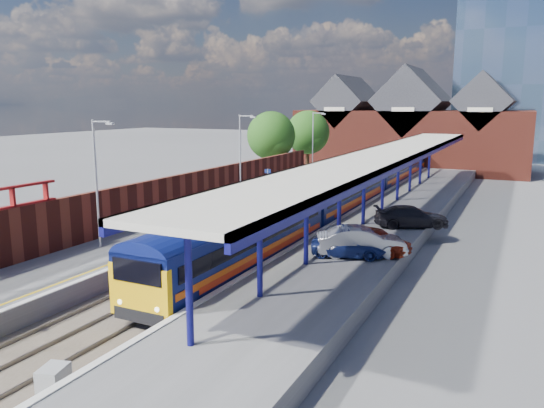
{
  "coord_description": "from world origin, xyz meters",
  "views": [
    {
      "loc": [
        14.48,
        -15.47,
        8.77
      ],
      "look_at": [
        0.17,
        14.12,
        2.6
      ],
      "focal_mm": 35.0,
      "sensor_mm": 36.0,
      "label": 1
    }
  ],
  "objects_px": {
    "lamp_post_d": "(314,140)",
    "parked_car_dark": "(411,217)",
    "train": "(371,177)",
    "parked_car_red": "(374,240)",
    "parked_car_blue": "(349,246)",
    "lamp_post_b": "(98,176)",
    "lamp_post_c": "(242,152)",
    "relay_cabinet": "(54,382)",
    "platform_sign": "(268,178)",
    "parked_car_silver": "(361,241)"
  },
  "relations": [
    {
      "from": "lamp_post_d",
      "to": "parked_car_dark",
      "type": "xyz_separation_m",
      "value": [
        14.4,
        -19.5,
        -3.31
      ]
    },
    {
      "from": "train",
      "to": "parked_car_red",
      "type": "height_order",
      "value": "train"
    },
    {
      "from": "parked_car_dark",
      "to": "parked_car_blue",
      "type": "distance_m",
      "value": 8.38
    },
    {
      "from": "lamp_post_b",
      "to": "parked_car_red",
      "type": "height_order",
      "value": "lamp_post_b"
    },
    {
      "from": "lamp_post_b",
      "to": "lamp_post_c",
      "type": "bearing_deg",
      "value": 90.0
    },
    {
      "from": "parked_car_blue",
      "to": "relay_cabinet",
      "type": "distance_m",
      "value": 15.96
    },
    {
      "from": "platform_sign",
      "to": "parked_car_dark",
      "type": "relative_size",
      "value": 0.53
    },
    {
      "from": "train",
      "to": "lamp_post_c",
      "type": "bearing_deg",
      "value": -126.95
    },
    {
      "from": "train",
      "to": "relay_cabinet",
      "type": "distance_m",
      "value": 37.54
    },
    {
      "from": "platform_sign",
      "to": "relay_cabinet",
      "type": "xyz_separation_m",
      "value": [
        7.1,
        -29.06,
        -2.19
      ]
    },
    {
      "from": "parked_car_blue",
      "to": "relay_cabinet",
      "type": "xyz_separation_m",
      "value": [
        -4.37,
        -15.32,
        -1.04
      ]
    },
    {
      "from": "lamp_post_d",
      "to": "relay_cabinet",
      "type": "bearing_deg",
      "value": -78.88
    },
    {
      "from": "parked_car_red",
      "to": "parked_car_silver",
      "type": "xyz_separation_m",
      "value": [
        -0.42,
        -0.92,
        0.07
      ]
    },
    {
      "from": "parked_car_red",
      "to": "lamp_post_d",
      "type": "bearing_deg",
      "value": 40.5
    },
    {
      "from": "parked_car_blue",
      "to": "relay_cabinet",
      "type": "relative_size",
      "value": 3.88
    },
    {
      "from": "lamp_post_b",
      "to": "lamp_post_c",
      "type": "relative_size",
      "value": 1.0
    },
    {
      "from": "train",
      "to": "relay_cabinet",
      "type": "height_order",
      "value": "train"
    },
    {
      "from": "lamp_post_c",
      "to": "platform_sign",
      "type": "bearing_deg",
      "value": 55.74
    },
    {
      "from": "train",
      "to": "parked_car_silver",
      "type": "relative_size",
      "value": 14.29
    },
    {
      "from": "parked_car_dark",
      "to": "parked_car_blue",
      "type": "bearing_deg",
      "value": 144.34
    },
    {
      "from": "train",
      "to": "parked_car_blue",
      "type": "xyz_separation_m",
      "value": [
        4.98,
        -22.18,
        -0.58
      ]
    },
    {
      "from": "lamp_post_b",
      "to": "parked_car_dark",
      "type": "distance_m",
      "value": 19.35
    },
    {
      "from": "lamp_post_d",
      "to": "parked_car_blue",
      "type": "distance_m",
      "value": 30.76
    },
    {
      "from": "lamp_post_c",
      "to": "relay_cabinet",
      "type": "distance_m",
      "value": 28.7
    },
    {
      "from": "parked_car_red",
      "to": "parked_car_silver",
      "type": "relative_size",
      "value": 0.88
    },
    {
      "from": "lamp_post_d",
      "to": "lamp_post_c",
      "type": "bearing_deg",
      "value": -90.0
    },
    {
      "from": "lamp_post_d",
      "to": "relay_cabinet",
      "type": "xyz_separation_m",
      "value": [
        8.47,
        -43.06,
        -4.49
      ]
    },
    {
      "from": "train",
      "to": "relay_cabinet",
      "type": "relative_size",
      "value": 65.91
    },
    {
      "from": "lamp_post_d",
      "to": "platform_sign",
      "type": "xyz_separation_m",
      "value": [
        1.36,
        -14.0,
        -2.3
      ]
    },
    {
      "from": "parked_car_silver",
      "to": "parked_car_blue",
      "type": "relative_size",
      "value": 1.19
    },
    {
      "from": "train",
      "to": "platform_sign",
      "type": "bearing_deg",
      "value": -127.56
    },
    {
      "from": "parked_car_silver",
      "to": "relay_cabinet",
      "type": "xyz_separation_m",
      "value": [
        -4.92,
        -15.69,
        -1.26
      ]
    },
    {
      "from": "lamp_post_b",
      "to": "parked_car_blue",
      "type": "height_order",
      "value": "lamp_post_b"
    },
    {
      "from": "parked_car_red",
      "to": "platform_sign",
      "type": "bearing_deg",
      "value": 57.92
    },
    {
      "from": "parked_car_red",
      "to": "relay_cabinet",
      "type": "relative_size",
      "value": 4.06
    },
    {
      "from": "parked_car_blue",
      "to": "parked_car_dark",
      "type": "bearing_deg",
      "value": -25.16
    },
    {
      "from": "lamp_post_c",
      "to": "parked_car_dark",
      "type": "relative_size",
      "value": 1.49
    },
    {
      "from": "parked_car_red",
      "to": "parked_car_blue",
      "type": "relative_size",
      "value": 1.05
    },
    {
      "from": "lamp_post_c",
      "to": "relay_cabinet",
      "type": "height_order",
      "value": "lamp_post_c"
    },
    {
      "from": "parked_car_red",
      "to": "parked_car_blue",
      "type": "distance_m",
      "value": 1.62
    },
    {
      "from": "lamp_post_c",
      "to": "parked_car_dark",
      "type": "height_order",
      "value": "lamp_post_c"
    },
    {
      "from": "train",
      "to": "parked_car_silver",
      "type": "bearing_deg",
      "value": -75.78
    },
    {
      "from": "lamp_post_c",
      "to": "parked_car_silver",
      "type": "relative_size",
      "value": 1.52
    },
    {
      "from": "lamp_post_d",
      "to": "platform_sign",
      "type": "distance_m",
      "value": 14.25
    },
    {
      "from": "lamp_post_c",
      "to": "parked_car_blue",
      "type": "height_order",
      "value": "lamp_post_c"
    },
    {
      "from": "lamp_post_d",
      "to": "parked_car_dark",
      "type": "relative_size",
      "value": 1.49
    },
    {
      "from": "platform_sign",
      "to": "lamp_post_d",
      "type": "bearing_deg",
      "value": 95.56
    },
    {
      "from": "lamp_post_d",
      "to": "parked_car_dark",
      "type": "height_order",
      "value": "lamp_post_d"
    },
    {
      "from": "platform_sign",
      "to": "parked_car_red",
      "type": "xyz_separation_m",
      "value": [
        12.43,
        -12.45,
        -1.0
      ]
    },
    {
      "from": "parked_car_red",
      "to": "relay_cabinet",
      "type": "height_order",
      "value": "parked_car_red"
    }
  ]
}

